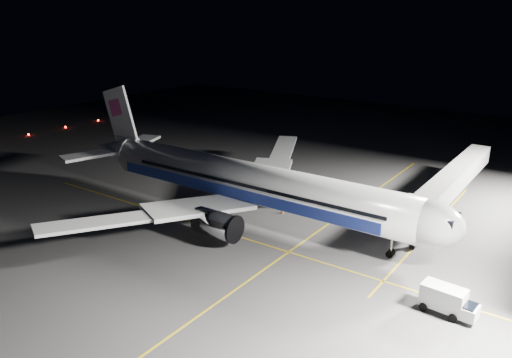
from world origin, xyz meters
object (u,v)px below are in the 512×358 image
at_px(jet_bridge, 450,182).
at_px(baggage_tug, 265,178).
at_px(service_truck, 448,300).
at_px(safety_cone_a, 282,211).
at_px(airliner, 244,182).
at_px(safety_cone_b, 313,208).
at_px(safety_cone_c, 236,196).

height_order(jet_bridge, baggage_tug, jet_bridge).
bearing_deg(service_truck, safety_cone_a, 160.18).
bearing_deg(jet_bridge, airliner, -141.96).
xyz_separation_m(baggage_tug, safety_cone_b, (12.81, -6.12, -0.51)).
xyz_separation_m(jet_bridge, safety_cone_c, (-28.56, -12.81, -4.26)).
bearing_deg(service_truck, airliner, 169.75).
bearing_deg(safety_cone_a, safety_cone_c, 172.37).
distance_m(service_truck, baggage_tug, 42.61).
height_order(service_truck, safety_cone_a, service_truck).
bearing_deg(airliner, safety_cone_c, 136.28).
height_order(service_truck, safety_cone_b, service_truck).
height_order(baggage_tug, safety_cone_a, baggage_tug).
bearing_deg(jet_bridge, safety_cone_b, -147.85).
bearing_deg(baggage_tug, safety_cone_b, -49.54).
relative_size(service_truck, safety_cone_c, 8.46).
xyz_separation_m(jet_bridge, baggage_tug, (-29.08, -4.11, -3.79)).
height_order(airliner, safety_cone_a, airliner).
relative_size(safety_cone_a, safety_cone_c, 0.98).
distance_m(service_truck, safety_cone_a, 29.26).
distance_m(safety_cone_a, safety_cone_b, 4.87).
relative_size(jet_bridge, safety_cone_b, 61.37).
xyz_separation_m(jet_bridge, safety_cone_a, (-19.27, -14.06, -4.27)).
height_order(safety_cone_a, safety_cone_b, safety_cone_a).
distance_m(airliner, safety_cone_c, 9.00).
relative_size(airliner, safety_cone_a, 97.10).
bearing_deg(safety_cone_b, safety_cone_a, -128.09).
xyz_separation_m(airliner, service_truck, (30.37, -8.23, -3.71)).
xyz_separation_m(airliner, jet_bridge, (23.08, 18.06, -0.58)).
relative_size(jet_bridge, service_truck, 6.29).
bearing_deg(baggage_tug, jet_bridge, -15.98).
bearing_deg(baggage_tug, safety_cone_a, -69.43).
bearing_deg(safety_cone_a, airliner, -133.59).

